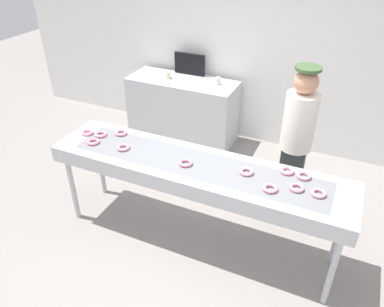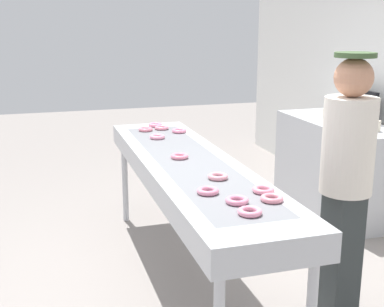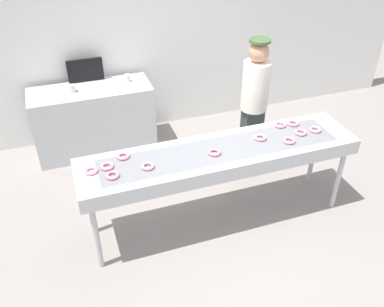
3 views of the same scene
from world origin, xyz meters
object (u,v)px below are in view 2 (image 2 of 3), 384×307
(strawberry_donut_4, at_px, (218,176))
(strawberry_donut_9, at_px, (272,198))
(strawberry_donut_2, at_px, (162,128))
(paper_cup_0, at_px, (377,126))
(strawberry_donut_3, at_px, (208,191))
(strawberry_donut_7, at_px, (237,200))
(strawberry_donut_0, at_px, (250,212))
(strawberry_donut_10, at_px, (180,156))
(strawberry_donut_11, at_px, (179,131))
(paper_cup_1, at_px, (326,113))
(prep_counter, at_px, (336,166))
(strawberry_donut_1, at_px, (146,129))
(strawberry_donut_6, at_px, (157,137))
(strawberry_donut_5, at_px, (155,125))
(fryer_conveyor, at_px, (189,172))
(strawberry_donut_8, at_px, (263,190))
(worker_baker, at_px, (346,175))
(menu_display, at_px, (362,105))

(strawberry_donut_4, xyz_separation_m, strawberry_donut_9, (0.48, 0.15, 0.00))
(strawberry_donut_2, relative_size, paper_cup_0, 1.28)
(strawberry_donut_3, relative_size, paper_cup_0, 1.28)
(strawberry_donut_7, bearing_deg, strawberry_donut_3, -153.55)
(strawberry_donut_0, bearing_deg, strawberry_donut_10, -177.70)
(strawberry_donut_11, height_order, paper_cup_1, paper_cup_1)
(prep_counter, bearing_deg, strawberry_donut_2, -92.30)
(strawberry_donut_1, xyz_separation_m, strawberry_donut_6, (0.34, 0.03, 0.00))
(strawberry_donut_11, xyz_separation_m, paper_cup_1, (-0.32, 1.69, 0.02))
(strawberry_donut_4, distance_m, strawberry_donut_5, 1.76)
(fryer_conveyor, relative_size, strawberry_donut_1, 22.42)
(strawberry_donut_4, distance_m, prep_counter, 2.45)
(strawberry_donut_4, height_order, prep_counter, strawberry_donut_4)
(paper_cup_0, bearing_deg, strawberry_donut_0, -49.93)
(strawberry_donut_7, height_order, paper_cup_1, paper_cup_1)
(strawberry_donut_4, xyz_separation_m, strawberry_donut_6, (-1.24, -0.11, 0.00))
(fryer_conveyor, xyz_separation_m, strawberry_donut_1, (-1.11, -0.09, 0.10))
(strawberry_donut_10, bearing_deg, strawberry_donut_8, 16.54)
(strawberry_donut_3, relative_size, strawberry_donut_6, 1.00)
(worker_baker, bearing_deg, prep_counter, -24.94)
(strawberry_donut_1, bearing_deg, worker_baker, 25.08)
(strawberry_donut_1, distance_m, strawberry_donut_10, 1.02)
(strawberry_donut_7, distance_m, menu_display, 2.94)
(strawberry_donut_3, distance_m, strawberry_donut_8, 0.33)
(strawberry_donut_7, height_order, paper_cup_0, paper_cup_0)
(strawberry_donut_0, xyz_separation_m, paper_cup_1, (-2.38, 1.88, 0.02))
(fryer_conveyor, relative_size, prep_counter, 1.83)
(strawberry_donut_10, distance_m, paper_cup_1, 2.26)
(strawberry_donut_10, bearing_deg, paper_cup_0, 102.77)
(fryer_conveyor, distance_m, strawberry_donut_4, 0.48)
(strawberry_donut_11, xyz_separation_m, menu_display, (-0.10, 1.96, 0.13))
(fryer_conveyor, bearing_deg, strawberry_donut_9, 11.79)
(strawberry_donut_7, bearing_deg, strawberry_donut_8, 120.25)
(strawberry_donut_3, relative_size, prep_counter, 0.08)
(paper_cup_0, bearing_deg, strawberry_donut_2, -107.40)
(strawberry_donut_4, height_order, paper_cup_0, paper_cup_0)
(strawberry_donut_6, bearing_deg, strawberry_donut_1, -174.86)
(strawberry_donut_3, xyz_separation_m, strawberry_donut_4, (-0.26, 0.15, 0.00))
(strawberry_donut_0, bearing_deg, paper_cup_0, 130.07)
(strawberry_donut_1, relative_size, menu_display, 0.28)
(strawberry_donut_3, xyz_separation_m, strawberry_donut_9, (0.23, 0.30, 0.00))
(strawberry_donut_0, distance_m, strawberry_donut_4, 0.64)
(strawberry_donut_0, distance_m, strawberry_donut_9, 0.25)
(strawberry_donut_9, bearing_deg, menu_display, 135.84)
(menu_display, bearing_deg, strawberry_donut_10, -66.13)
(strawberry_donut_9, bearing_deg, strawberry_donut_7, -97.03)
(strawberry_donut_5, xyz_separation_m, prep_counter, (0.23, 1.85, -0.49))
(strawberry_donut_7, bearing_deg, prep_counter, 136.29)
(strawberry_donut_5, relative_size, menu_display, 0.28)
(strawberry_donut_5, bearing_deg, fryer_conveyor, -2.04)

